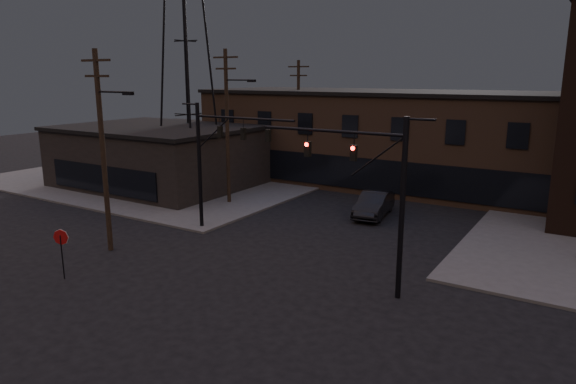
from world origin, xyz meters
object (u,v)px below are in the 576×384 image
object	(u,v)px
traffic_signal_near	(378,186)
stop_sign	(61,242)
traffic_signal_far	(215,153)
car_crossing	(374,204)

from	to	relation	value
traffic_signal_near	stop_sign	distance (m)	15.17
traffic_signal_near	traffic_signal_far	bearing A→B (deg)	163.83
car_crossing	traffic_signal_near	bearing A→B (deg)	-75.27
traffic_signal_far	stop_sign	bearing A→B (deg)	-97.32
traffic_signal_far	car_crossing	distance (m)	11.82
traffic_signal_near	traffic_signal_far	world-z (taller)	same
stop_sign	car_crossing	xyz separation A→B (m)	(8.31, 18.52, -0.99)
traffic_signal_far	stop_sign	xyz separation A→B (m)	(-1.28, -9.99, -3.17)
stop_sign	car_crossing	distance (m)	20.33
traffic_signal_near	car_crossing	bearing A→B (deg)	112.74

